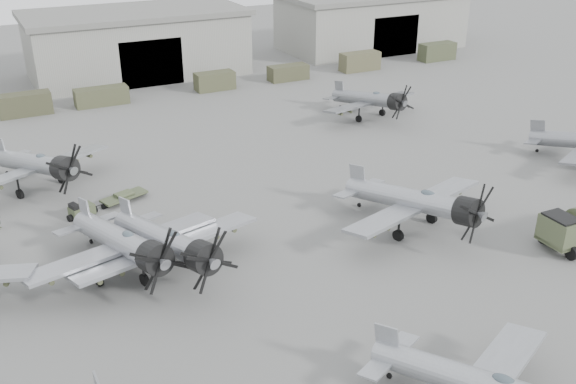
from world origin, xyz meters
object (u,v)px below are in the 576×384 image
Objects in this scene: aircraft_far_1 at (372,100)px; aircraft_mid_1 at (170,243)px; tug_trailer at (98,205)px; aircraft_extra_990 at (125,243)px; aircraft_mid_2 at (419,202)px; aircraft_far_0 at (38,165)px.

aircraft_mid_1 is at bearing -155.57° from aircraft_far_1.
tug_trailer is at bearing 87.28° from aircraft_mid_1.
tug_trailer is (-31.88, -9.33, -1.71)m from aircraft_far_1.
aircraft_far_1 is (29.60, 21.02, -0.18)m from aircraft_mid_1.
aircraft_mid_1 is 1.00× the size of aircraft_extra_990.
aircraft_mid_1 is 0.98× the size of aircraft_mid_2.
aircraft_mid_1 is 18.55m from aircraft_far_0.
aircraft_far_1 is at bearing 17.76° from aircraft_extra_990.
aircraft_mid_2 is at bearing -54.47° from tug_trailer.
aircraft_far_1 is at bearing -19.50° from aircraft_far_0.
aircraft_mid_1 reaches higher than aircraft_far_0.
aircraft_extra_990 reaches higher than aircraft_far_0.
aircraft_extra_990 is at bearing -159.40° from aircraft_far_1.
aircraft_extra_990 reaches higher than tug_trailer.
aircraft_mid_2 is 1.06× the size of aircraft_far_0.
aircraft_far_1 is 33.27m from tug_trailer.
aircraft_far_1 is 0.93× the size of aircraft_extra_990.
aircraft_extra_990 is 10.61m from tug_trailer.
tug_trailer is (0.30, 10.44, -1.89)m from aircraft_extra_990.
aircraft_mid_2 reaches higher than aircraft_far_0.
aircraft_mid_1 is 2.88m from aircraft_extra_990.
aircraft_mid_2 is (17.92, -2.48, 0.05)m from aircraft_mid_1.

